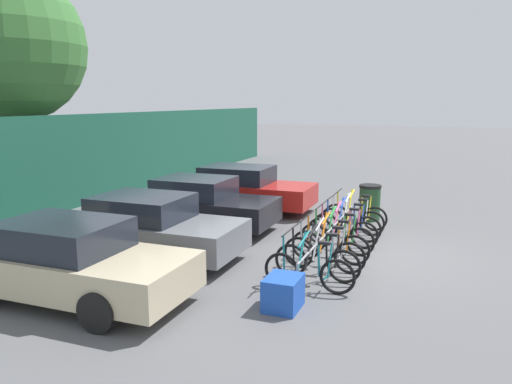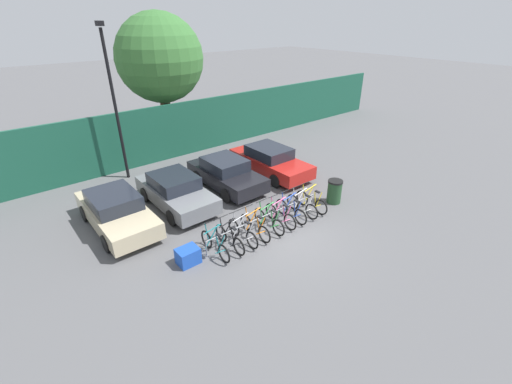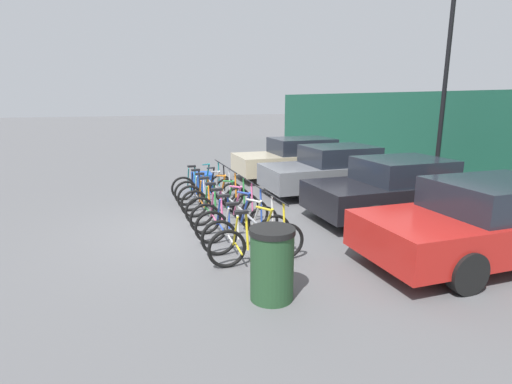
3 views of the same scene
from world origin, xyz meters
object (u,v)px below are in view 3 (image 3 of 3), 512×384
object	(u,v)px
car_grey	(336,170)
bike_rack	(229,201)
cargo_crate	(202,182)
bicycle_white	(247,232)
car_red	(491,221)
bicycle_silver	(211,195)
bicycle_orange	(216,200)
lamp_post	(447,62)
bicycle_green	(223,207)
trash_bin	(272,264)
bicycle_yellow	(257,242)
bicycle_pink	(230,214)
bicycle_black	(207,190)
car_black	(398,189)
bicycle_teal	(202,185)
bicycle_blue	(238,222)
car_beige	(299,158)

from	to	relation	value
car_grey	bike_rack	bearing A→B (deg)	-64.34
cargo_crate	bicycle_white	bearing A→B (deg)	-2.09
bike_rack	car_red	distance (m)	5.07
bicycle_white	cargo_crate	xyz separation A→B (m)	(-5.12, 0.19, -0.10)
bicycle_silver	bicycle_orange	distance (m)	0.56
lamp_post	bicycle_green	bearing A→B (deg)	-73.79
trash_bin	bicycle_yellow	bearing A→B (deg)	170.62
bicycle_pink	cargo_crate	xyz separation A→B (m)	(-3.92, 0.19, -0.10)
bike_rack	bicycle_black	size ratio (longest dim) A/B	3.10
bicycle_orange	trash_bin	bearing A→B (deg)	-4.60
bicycle_green	car_red	size ratio (longest dim) A/B	0.37
car_black	car_red	world-z (taller)	same
bicycle_orange	car_red	xyz separation A→B (m)	(4.13, 3.83, 0.31)
bicycle_teal	car_red	world-z (taller)	car_red
bicycle_green	car_red	xyz separation A→B (m)	(3.46, 3.83, 0.31)
bicycle_black	bike_rack	bearing A→B (deg)	4.67
bike_rack	car_black	world-z (taller)	car_black
bicycle_orange	car_grey	world-z (taller)	car_grey
lamp_post	trash_bin	distance (m)	10.61
bicycle_orange	cargo_crate	distance (m)	2.67
bicycle_black	trash_bin	bearing A→B (deg)	-2.26
bicycle_white	bicycle_yellow	bearing A→B (deg)	-2.62
bicycle_silver	lamp_post	bearing A→B (deg)	95.25
trash_bin	bicycle_blue	bearing A→B (deg)	175.23
bicycle_teal	bicycle_silver	distance (m)	1.17
bike_rack	trash_bin	size ratio (longest dim) A/B	5.14
bicycle_green	bicycle_white	distance (m)	1.79
bike_rack	bicycle_silver	xyz separation A→B (m)	(-1.21, -0.15, -0.12)
bicycle_orange	bicycle_white	distance (m)	2.47
bicycle_yellow	cargo_crate	distance (m)	5.68
cargo_crate	bicycle_green	bearing A→B (deg)	-3.22
car_black	car_red	xyz separation A→B (m)	(2.61, -0.13, 0.00)
bicycle_pink	bicycle_orange	bearing A→B (deg)	-178.62
car_grey	cargo_crate	bearing A→B (deg)	-112.72
bicycle_blue	car_black	xyz separation A→B (m)	(-0.31, 3.96, 0.31)
bicycle_green	car_black	xyz separation A→B (m)	(0.85, 3.96, 0.31)
bicycle_black	bicycle_blue	xyz separation A→B (m)	(2.96, 0.00, 0.00)
bicycle_white	car_red	distance (m)	4.19
bicycle_silver	bicycle_pink	bearing A→B (deg)	-2.49
bicycle_blue	bicycle_yellow	bearing A→B (deg)	0.92
bicycle_white	car_black	xyz separation A→B (m)	(-0.94, 3.96, 0.31)
bicycle_silver	bicycle_green	size ratio (longest dim) A/B	1.00
bicycle_orange	car_beige	distance (m)	5.26
bicycle_yellow	bicycle_silver	bearing A→B (deg)	177.98
bicycle_pink	bicycle_yellow	distance (m)	1.76
bicycle_blue	bicycle_yellow	distance (m)	1.19
car_red	bike_rack	bearing A→B (deg)	-133.45
car_grey	car_black	xyz separation A→B (m)	(2.65, 0.12, -0.00)
bike_rack	bicycle_green	distance (m)	0.20
bicycle_black	cargo_crate	xyz separation A→B (m)	(-1.53, 0.19, -0.10)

